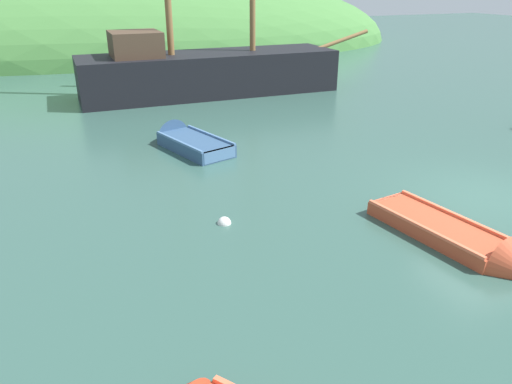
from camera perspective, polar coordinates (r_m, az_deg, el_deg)
The scene contains 6 objects.
ground_plane at distance 13.89m, azimuth 25.25°, elevation -0.51°, with size 120.00×120.00×0.00m, color #33564C.
shore_hill at distance 43.25m, azimuth -14.09°, elevation 16.09°, with size 46.88×22.25×12.08m, color #477F3D.
sailing_ship at distance 24.41m, azimuth -5.71°, elevation 13.23°, with size 15.04×3.49×13.43m.
rowboat_far at distance 11.09m, azimuth 23.24°, elevation -5.58°, with size 1.73×4.02×1.12m.
rowboat_outer_left at distance 16.59m, azimuth -8.24°, elevation 5.81°, with size 2.20×3.71×1.23m.
buoy_white at distance 11.23m, azimuth -3.75°, elevation -3.70°, with size 0.32×0.32×0.32m, color white.
Camera 1 is at (-9.90, -8.27, 5.14)m, focal length 34.05 mm.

